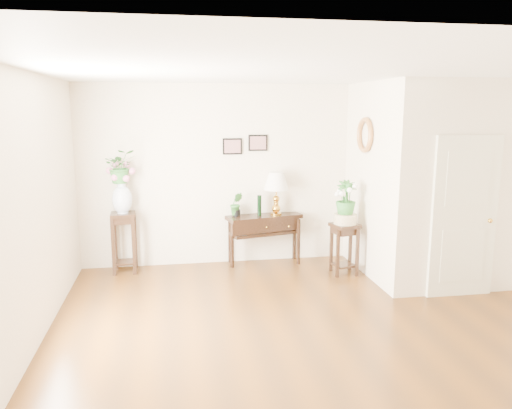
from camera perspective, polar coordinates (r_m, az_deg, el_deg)
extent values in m
cube|color=#5E3511|center=(5.72, 7.62, -14.24)|extent=(6.00, 5.50, 0.02)
cube|color=white|center=(5.20, 8.42, 14.96)|extent=(6.00, 5.50, 0.02)
cube|color=#F3E6CA|center=(7.92, 1.98, 3.47)|extent=(6.00, 0.02, 2.80)
cube|color=#F3E6CA|center=(2.89, 24.97, -10.87)|extent=(6.00, 0.02, 2.80)
cube|color=#F3E6CA|center=(5.24, -25.12, -1.40)|extent=(0.02, 5.50, 2.80)
cube|color=#F3E6CA|center=(7.73, 18.96, 2.70)|extent=(1.80, 1.95, 2.80)
cube|color=beige|center=(6.94, 22.69, -1.37)|extent=(0.90, 0.05, 2.10)
cube|color=black|center=(7.75, -2.72, 6.65)|extent=(0.30, 0.02, 0.25)
cube|color=black|center=(7.80, 0.22, 7.06)|extent=(0.30, 0.02, 0.25)
torus|color=#A47541|center=(7.38, 12.32, 7.76)|extent=(0.07, 0.51, 0.51)
cube|color=black|center=(7.90, 0.92, -3.99)|extent=(1.23, 0.65, 0.78)
cube|color=#BA8628|center=(7.78, 2.32, 1.36)|extent=(0.51, 0.51, 0.68)
cylinder|color=black|center=(7.76, 0.38, -0.01)|extent=(0.08, 0.08, 0.32)
imported|color=#2F742C|center=(7.71, -2.27, -0.04)|extent=(0.20, 0.16, 0.35)
cube|color=black|center=(7.73, -14.81, -4.23)|extent=(0.37, 0.37, 0.91)
imported|color=#2F742C|center=(7.53, -15.22, 3.90)|extent=(0.51, 0.47, 0.49)
cube|color=black|center=(7.53, 10.04, -5.00)|extent=(0.43, 0.43, 0.76)
cylinder|color=beige|center=(7.42, 10.16, -1.58)|extent=(0.41, 0.41, 0.15)
imported|color=#2F742C|center=(7.36, 10.24, 0.71)|extent=(0.31, 0.31, 0.52)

